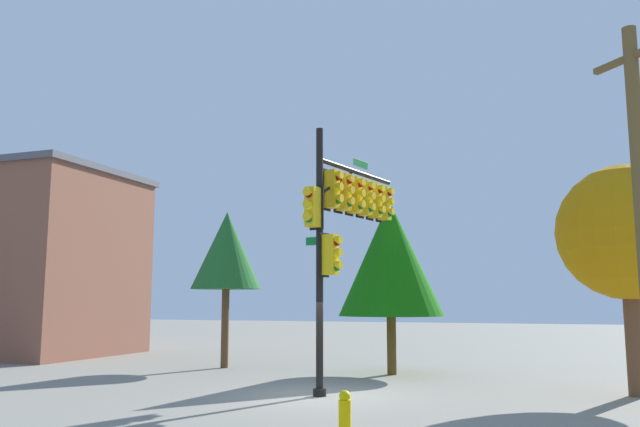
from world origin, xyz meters
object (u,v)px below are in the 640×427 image
tree_far (627,233)px  fire_hydrant (345,413)px  tree_near (227,251)px  tree_mid (390,258)px  brick_building (46,262)px  signal_pole_assembly (347,212)px

tree_far → fire_hydrant: bearing=141.1°
fire_hydrant → tree_near: (10.19, 8.02, 4.06)m
tree_near → tree_mid: (-0.06, -6.56, -0.41)m
tree_near → brick_building: brick_building is taller
tree_mid → brick_building: bearing=82.8°
signal_pole_assembly → brick_building: size_ratio=0.84×
signal_pole_assembly → tree_far: 7.80m
tree_far → tree_near: bearing=78.3°
tree_mid → tree_far: tree_far is taller
tree_far → tree_mid: bearing=69.1°
fire_hydrant → tree_mid: (10.13, 1.45, 3.65)m
tree_far → brick_building: bearing=78.5°
signal_pole_assembly → tree_far: bearing=-79.4°
tree_far → brick_building: (5.02, 24.76, -0.01)m
tree_near → brick_building: 11.06m
tree_far → brick_building: 25.27m
signal_pole_assembly → tree_near: signal_pole_assembly is taller
brick_building → fire_hydrant: bearing=-123.2°
tree_far → signal_pole_assembly: bearing=100.6°
signal_pole_assembly → tree_mid: size_ratio=1.21×
fire_hydrant → brick_building: size_ratio=0.09×
brick_building → tree_mid: bearing=-97.2°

